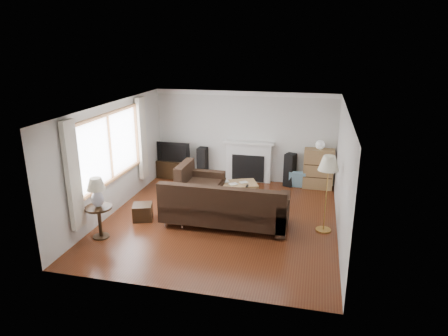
% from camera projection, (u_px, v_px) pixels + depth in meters
% --- Properties ---
extents(room, '(5.10, 5.60, 2.54)m').
position_uv_depth(room, '(221.00, 165.00, 8.50)').
color(room, '#562613').
rests_on(room, ground).
extents(window, '(0.12, 2.74, 1.54)m').
position_uv_depth(window, '(110.00, 147.00, 8.76)').
color(window, brown).
rests_on(window, room).
extents(curtain_near, '(0.10, 0.35, 2.10)m').
position_uv_depth(curtain_near, '(73.00, 176.00, 7.39)').
color(curtain_near, beige).
rests_on(curtain_near, room).
extents(curtain_far, '(0.10, 0.35, 2.10)m').
position_uv_depth(curtain_far, '(142.00, 138.00, 10.20)').
color(curtain_far, beige).
rests_on(curtain_far, room).
extents(fireplace, '(1.40, 0.26, 1.15)m').
position_uv_depth(fireplace, '(249.00, 161.00, 11.12)').
color(fireplace, white).
rests_on(fireplace, room).
extents(tv_stand, '(1.01, 0.45, 0.50)m').
position_uv_depth(tv_stand, '(175.00, 169.00, 11.55)').
color(tv_stand, black).
rests_on(tv_stand, ground).
extents(television, '(0.97, 0.13, 0.56)m').
position_uv_depth(television, '(175.00, 151.00, 11.38)').
color(television, black).
rests_on(television, tv_stand).
extents(speaker_left, '(0.27, 0.32, 0.91)m').
position_uv_depth(speaker_left, '(203.00, 163.00, 11.36)').
color(speaker_left, black).
rests_on(speaker_left, ground).
extents(speaker_right, '(0.34, 0.37, 0.90)m').
position_uv_depth(speaker_right, '(290.00, 170.00, 10.81)').
color(speaker_right, black).
rests_on(speaker_right, ground).
extents(bookshelf, '(0.78, 0.37, 1.07)m').
position_uv_depth(bookshelf, '(318.00, 169.00, 10.61)').
color(bookshelf, olive).
rests_on(bookshelf, ground).
extents(globe_lamp, '(0.24, 0.24, 0.24)m').
position_uv_depth(globe_lamp, '(320.00, 145.00, 10.41)').
color(globe_lamp, white).
rests_on(globe_lamp, bookshelf).
extents(sectional_sofa, '(2.89, 2.11, 0.93)m').
position_uv_depth(sectional_sofa, '(225.00, 205.00, 8.47)').
color(sectional_sofa, black).
rests_on(sectional_sofa, ground).
extents(coffee_table, '(1.27, 0.99, 0.44)m').
position_uv_depth(coffee_table, '(234.00, 191.00, 9.89)').
color(coffee_table, '#967548').
rests_on(coffee_table, ground).
extents(footstool, '(0.53, 0.53, 0.35)m').
position_uv_depth(footstool, '(143.00, 212.00, 8.82)').
color(footstool, black).
rests_on(footstool, ground).
extents(floor_lamp, '(0.50, 0.50, 1.63)m').
position_uv_depth(floor_lamp, '(326.00, 194.00, 8.10)').
color(floor_lamp, '#BD8F41').
rests_on(floor_lamp, ground).
extents(side_table, '(0.53, 0.53, 0.67)m').
position_uv_depth(side_table, '(100.00, 222.00, 7.96)').
color(side_table, black).
rests_on(side_table, ground).
extents(table_lamp, '(0.37, 0.37, 0.59)m').
position_uv_depth(table_lamp, '(97.00, 193.00, 7.77)').
color(table_lamp, silver).
rests_on(table_lamp, side_table).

